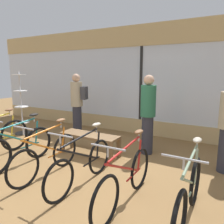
% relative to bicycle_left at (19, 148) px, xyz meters
% --- Properties ---
extents(ground_plane, '(24.00, 24.00, 0.00)m').
position_rel_bicycle_left_xyz_m(ground_plane, '(1.20, 0.05, -0.38)').
color(ground_plane, olive).
extents(shop_back_wall, '(12.00, 0.08, 3.20)m').
position_rel_bicycle_left_xyz_m(shop_back_wall, '(1.20, 3.38, 1.26)').
color(shop_back_wall, tan).
rests_on(shop_back_wall, ground_plane).
extents(bicycle_left, '(0.46, 1.70, 1.03)m').
position_rel_bicycle_left_xyz_m(bicycle_left, '(0.00, 0.00, 0.00)').
color(bicycle_left, black).
rests_on(bicycle_left, ground_plane).
extents(bicycle_center_left, '(0.46, 1.65, 1.01)m').
position_rel_bicycle_left_xyz_m(bicycle_center_left, '(0.80, -0.04, -0.00)').
color(bicycle_center_left, black).
rests_on(bicycle_center_left, ground_plane).
extents(bicycle_center_right, '(0.46, 1.71, 1.00)m').
position_rel_bicycle_left_xyz_m(bicycle_center_right, '(1.58, -0.01, -0.01)').
color(bicycle_center_right, black).
rests_on(bicycle_center_right, ground_plane).
extents(bicycle_right, '(0.46, 1.74, 1.02)m').
position_rel_bicycle_left_xyz_m(bicycle_right, '(2.43, -0.12, 0.00)').
color(bicycle_right, black).
rests_on(bicycle_right, ground_plane).
extents(bicycle_far_right, '(0.46, 1.67, 1.02)m').
position_rel_bicycle_left_xyz_m(bicycle_far_right, '(3.28, -0.09, -0.00)').
color(bicycle_far_right, black).
rests_on(bicycle_far_right, ground_plane).
extents(accessory_rack, '(0.48, 0.48, 1.89)m').
position_rel_bicycle_left_xyz_m(accessory_rack, '(-1.93, 1.60, 0.39)').
color(accessory_rack, '#333333').
rests_on(accessory_rack, ground_plane).
extents(display_bench, '(1.40, 0.44, 0.48)m').
position_rel_bicycle_left_xyz_m(display_bench, '(0.88, 1.18, 0.01)').
color(display_bench, brown).
rests_on(display_bench, ground_plane).
extents(customer_by_window, '(0.54, 0.41, 1.82)m').
position_rel_bicycle_left_xyz_m(customer_by_window, '(-0.31, 2.25, 0.61)').
color(customer_by_window, '#2D2D38').
rests_on(customer_by_window, ground_plane).
extents(customer_mid_floor, '(0.43, 0.43, 1.81)m').
position_rel_bicycle_left_xyz_m(customer_mid_floor, '(1.98, 1.91, 0.58)').
color(customer_mid_floor, '#2D2D38').
rests_on(customer_mid_floor, ground_plane).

